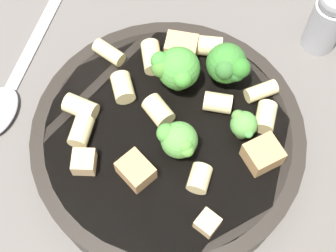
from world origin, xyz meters
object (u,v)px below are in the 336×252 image
object	(u,v)px
broccoli_floret_1	(181,139)
rigatoni_10	(81,107)
rigatoni_0	(209,46)
chicken_chunk_2	(84,162)
rigatoni_3	(152,57)
rigatoni_8	(160,110)
chicken_chunk_1	(208,223)
broccoli_floret_3	(243,125)
rigatoni_6	(123,87)
rigatoni_7	(221,107)
pepper_shaker	(329,17)
rigatoni_4	(261,91)
spoon	(7,92)
pasta_bowl	(168,139)
chicken_chunk_4	(181,48)
rigatoni_2	(81,131)
chicken_chunk_0	(136,170)
rigatoni_9	(266,117)
chicken_chunk_3	(263,154)
broccoli_floret_0	(228,65)
rigatoni_1	(109,53)
broccoli_floret_2	(176,69)
rigatoni_5	(201,177)

from	to	relation	value
broccoli_floret_1	rigatoni_10	distance (m)	0.09
rigatoni_0	chicken_chunk_2	distance (m)	0.15
rigatoni_3	rigatoni_8	world-z (taller)	same
chicken_chunk_1	rigatoni_0	bearing A→B (deg)	148.63
rigatoni_10	broccoli_floret_3	bearing A→B (deg)	52.57
rigatoni_0	rigatoni_6	xyz separation A→B (m)	(0.00, -0.09, -0.00)
rigatoni_3	rigatoni_7	bearing A→B (deg)	20.50
pepper_shaker	rigatoni_4	bearing A→B (deg)	-69.38
pepper_shaker	spoon	size ratio (longest dim) A/B	0.57
pasta_bowl	broccoli_floret_1	world-z (taller)	broccoli_floret_1
broccoli_floret_1	rigatoni_8	world-z (taller)	broccoli_floret_1
chicken_chunk_2	chicken_chunk_4	xyz separation A→B (m)	(-0.06, 0.12, 0.00)
rigatoni_2	chicken_chunk_0	world-z (taller)	same
rigatoni_9	pepper_shaker	size ratio (longest dim) A/B	0.30
chicken_chunk_3	chicken_chunk_4	xyz separation A→B (m)	(-0.12, -0.01, 0.00)
broccoli_floret_0	rigatoni_10	xyz separation A→B (m)	(-0.03, -0.12, -0.02)
pepper_shaker	rigatoni_10	bearing A→B (deg)	-94.56
rigatoni_1	rigatoni_4	size ratio (longest dim) A/B	1.07
broccoli_floret_2	chicken_chunk_1	distance (m)	0.13
rigatoni_0	chicken_chunk_1	xyz separation A→B (m)	(0.14, -0.08, -0.00)
broccoli_floret_1	chicken_chunk_1	size ratio (longest dim) A/B	2.07
rigatoni_0	pasta_bowl	bearing A→B (deg)	-53.38
rigatoni_0	rigatoni_8	world-z (taller)	same
pasta_bowl	rigatoni_7	xyz separation A→B (m)	(0.00, 0.05, 0.02)
rigatoni_0	rigatoni_10	size ratio (longest dim) A/B	0.81
rigatoni_0	rigatoni_4	xyz separation A→B (m)	(0.06, 0.02, -0.00)
rigatoni_9	chicken_chunk_1	world-z (taller)	rigatoni_9
broccoli_floret_3	rigatoni_6	world-z (taller)	broccoli_floret_3
chicken_chunk_2	spoon	size ratio (longest dim) A/B	0.13
rigatoni_5	rigatoni_10	bearing A→B (deg)	-150.70
rigatoni_4	chicken_chunk_1	xyz separation A→B (m)	(0.08, -0.10, -0.00)
broccoli_floret_1	broccoli_floret_3	size ratio (longest dim) A/B	1.15
broccoli_floret_2	rigatoni_3	xyz separation A→B (m)	(-0.03, -0.01, -0.02)
rigatoni_1	rigatoni_2	xyz separation A→B (m)	(0.06, -0.05, 0.00)
broccoli_floret_3	rigatoni_10	bearing A→B (deg)	-127.43
broccoli_floret_2	rigatoni_2	xyz separation A→B (m)	(0.00, -0.09, -0.02)
rigatoni_8	spoon	distance (m)	0.16
spoon	chicken_chunk_0	bearing A→B (deg)	24.38
pasta_bowl	chicken_chunk_1	world-z (taller)	chicken_chunk_1
broccoli_floret_1	chicken_chunk_1	distance (m)	0.07
rigatoni_0	rigatoni_3	distance (m)	0.05
broccoli_floret_2	chicken_chunk_3	bearing A→B (deg)	16.34
pasta_bowl	rigatoni_8	bearing A→B (deg)	175.55
broccoli_floret_1	rigatoni_6	bearing A→B (deg)	-165.97
rigatoni_1	broccoli_floret_3	bearing A→B (deg)	26.93
rigatoni_1	chicken_chunk_1	size ratio (longest dim) A/B	1.82
rigatoni_7	chicken_chunk_2	xyz separation A→B (m)	(-0.01, -0.12, -0.00)
rigatoni_4	rigatoni_7	distance (m)	0.04
rigatoni_2	rigatoni_4	size ratio (longest dim) A/B	0.90
pasta_bowl	chicken_chunk_4	size ratio (longest dim) A/B	8.34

